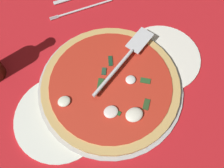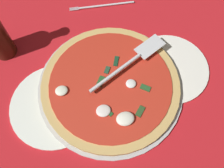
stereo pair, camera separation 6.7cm
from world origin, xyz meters
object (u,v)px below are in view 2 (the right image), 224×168
(dinner_plate_left, at_px, (55,105))
(pizza, at_px, (112,85))
(dinner_plate_right, at_px, (169,68))
(pizza_server, at_px, (129,61))

(dinner_plate_left, relative_size, pizza, 0.64)
(dinner_plate_left, bearing_deg, dinner_plate_right, 6.57)
(pizza_server, bearing_deg, pizza, -169.01)
(dinner_plate_right, distance_m, pizza, 0.18)
(dinner_plate_right, bearing_deg, pizza_server, 167.50)
(dinner_plate_right, bearing_deg, dinner_plate_left, -173.43)
(pizza, bearing_deg, dinner_plate_right, 6.86)
(dinner_plate_right, relative_size, pizza, 0.60)
(dinner_plate_left, height_order, pizza, pizza)
(pizza, relative_size, pizza_server, 1.56)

